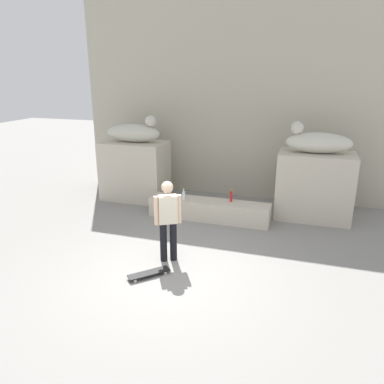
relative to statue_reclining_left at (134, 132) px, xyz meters
The scene contains 11 objects.
ground_plane 5.01m from the statue_reclining_left, 56.90° to the right, with size 40.00×40.00×0.00m, color gray.
facade_wall 3.07m from the statue_reclining_left, 31.21° to the left, with size 9.21×0.60×5.81m, color #B3AE98.
pedestal_left 1.14m from the statue_reclining_left, behind, with size 1.87×1.13×1.72m, color beige.
pedestal_right 5.17m from the statue_reclining_left, ahead, with size 1.87×1.13×1.72m, color beige.
statue_reclining_left is the anchor object (origin of this frame).
statue_reclining_right 5.01m from the statue_reclining_left, ahead, with size 1.64×0.68×0.78m.
ledge_block 3.20m from the statue_reclining_left, 20.85° to the right, with size 3.12×0.61×0.50m, color beige.
skater 4.19m from the statue_reclining_left, 55.25° to the right, with size 0.48×0.35×1.67m.
skateboard 4.98m from the statue_reclining_left, 61.55° to the right, with size 0.70×0.71×0.08m.
bottle_clear 2.54m from the statue_reclining_left, 29.51° to the right, with size 0.08×0.08×0.29m.
bottle_red 3.45m from the statue_reclining_left, 15.46° to the right, with size 0.07×0.07×0.33m.
Camera 1 is at (2.31, -5.76, 3.65)m, focal length 34.55 mm.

